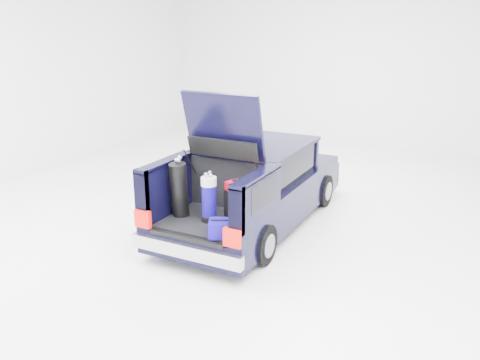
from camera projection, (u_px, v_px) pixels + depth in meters
The scene contains 6 objects.
ground at pixel (253, 223), 9.09m from camera, with size 14.00×14.00×0.00m, color white.
car at pixel (256, 186), 8.98m from camera, with size 1.87×4.65×2.47m.
red_suitcase at pixel (239, 202), 7.56m from camera, with size 0.43×0.35×0.62m.
black_golf_bag at pixel (179, 189), 7.69m from camera, with size 0.29×0.35×0.94m.
blue_golf_bag at pixel (209, 199), 7.50m from camera, with size 0.26×0.26×0.78m.
blue_duffel at pixel (226, 228), 7.05m from camera, with size 0.56×0.48×0.25m.
Camera 1 is at (3.65, -7.61, 3.48)m, focal length 38.00 mm.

